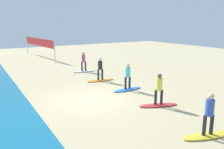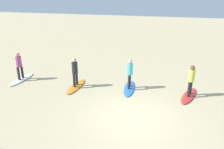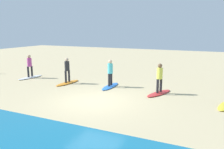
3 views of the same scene
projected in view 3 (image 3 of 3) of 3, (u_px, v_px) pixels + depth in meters
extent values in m
plane|color=#CCB789|center=(95.00, 101.00, 11.71)|extent=(60.00, 60.00, 0.00)
ellipsoid|color=red|center=(159.00, 93.00, 12.95)|extent=(1.26, 2.16, 0.09)
cylinder|color=#232328|center=(158.00, 86.00, 12.75)|extent=(0.14, 0.14, 0.78)
cylinder|color=#232328|center=(161.00, 85.00, 12.98)|extent=(0.14, 0.14, 0.78)
cylinder|color=#E0E04C|center=(160.00, 73.00, 12.73)|extent=(0.32, 0.32, 0.62)
sphere|color=brown|center=(160.00, 66.00, 12.64)|extent=(0.24, 0.24, 0.24)
ellipsoid|color=blue|center=(110.00, 86.00, 14.51)|extent=(0.59, 2.11, 0.09)
cylinder|color=#232328|center=(109.00, 80.00, 14.28)|extent=(0.14, 0.14, 0.78)
cylinder|color=#232328|center=(111.00, 79.00, 14.57)|extent=(0.14, 0.14, 0.78)
cylinder|color=#4CC6D1|center=(110.00, 68.00, 14.28)|extent=(0.32, 0.32, 0.62)
sphere|color=beige|center=(110.00, 62.00, 14.20)|extent=(0.24, 0.24, 0.24)
ellipsoid|color=orange|center=(68.00, 83.00, 15.42)|extent=(0.79, 2.15, 0.09)
cylinder|color=#232328|center=(66.00, 77.00, 15.20)|extent=(0.14, 0.14, 0.78)
cylinder|color=#232328|center=(69.00, 76.00, 15.47)|extent=(0.14, 0.14, 0.78)
cylinder|color=#262628|center=(67.00, 66.00, 15.20)|extent=(0.32, 0.32, 0.62)
sphere|color=beige|center=(67.00, 60.00, 15.12)|extent=(0.24, 0.24, 0.24)
ellipsoid|color=white|center=(30.00, 77.00, 17.15)|extent=(0.84, 2.16, 0.09)
cylinder|color=#232328|center=(28.00, 72.00, 16.94)|extent=(0.14, 0.14, 0.78)
cylinder|color=#232328|center=(32.00, 71.00, 17.20)|extent=(0.14, 0.14, 0.78)
cylinder|color=#B74293|center=(29.00, 62.00, 16.93)|extent=(0.32, 0.32, 0.62)
sphere|color=tan|center=(29.00, 56.00, 16.85)|extent=(0.24, 0.24, 0.24)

